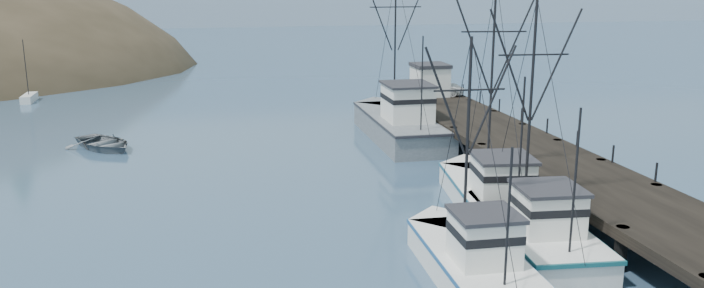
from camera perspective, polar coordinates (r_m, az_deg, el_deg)
The scene contains 10 objects.
pier at distance 44.88m, azimuth 13.78°, elevation -0.20°, with size 6.00×44.00×2.00m.
distant_ridge at distance 194.02m, azimuth -7.91°, elevation 10.01°, with size 360.00×40.00×26.00m, color #9EB2C6.
distant_ridge_far at distance 211.21m, azimuth -22.09°, elevation 9.44°, with size 180.00×25.00×18.00m, color silver.
trawler_near at distance 33.32m, azimuth 14.71°, elevation -6.69°, with size 4.64×11.53×11.60m.
trawler_mid at distance 29.36m, azimuth 9.81°, elevation -9.27°, with size 3.72×10.16×10.23m.
trawler_far at distance 38.04m, azimuth 11.57°, elevation -3.95°, with size 5.40×12.37×12.42m.
work_vessel at distance 53.13m, azimuth 3.94°, elevation 1.79°, with size 4.70×15.45×12.99m.
pier_shed at distance 60.92m, azimuth 6.50°, elevation 5.37°, with size 3.00×3.20×2.80m.
pickup_truck at distance 61.23m, azimuth 7.04°, elevation 4.71°, with size 2.29×4.97×1.38m, color silver.
motorboat at distance 53.08m, azimuth -19.87°, elevation -0.38°, with size 4.14×5.79×1.20m, color slate.
Camera 1 is at (-5.53, -23.02, 12.20)m, focal length 35.00 mm.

